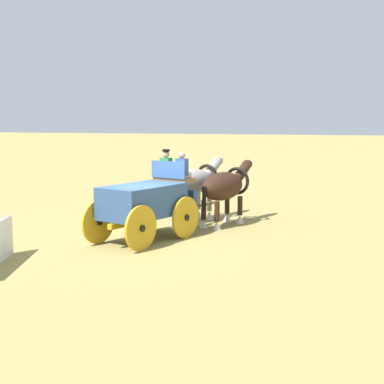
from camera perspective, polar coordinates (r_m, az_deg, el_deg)
ground_plane at (r=17.79m, az=-4.91°, el=-4.87°), size 220.00×220.00×0.00m
show_wagon at (r=17.70m, az=-4.59°, el=-0.94°), size 5.67×2.84×2.75m
draft_horse_near at (r=20.83m, az=0.24°, el=0.91°), size 3.10×1.60×2.29m
draft_horse_off at (r=20.11m, az=3.26°, el=0.50°), size 3.13×1.67×2.22m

